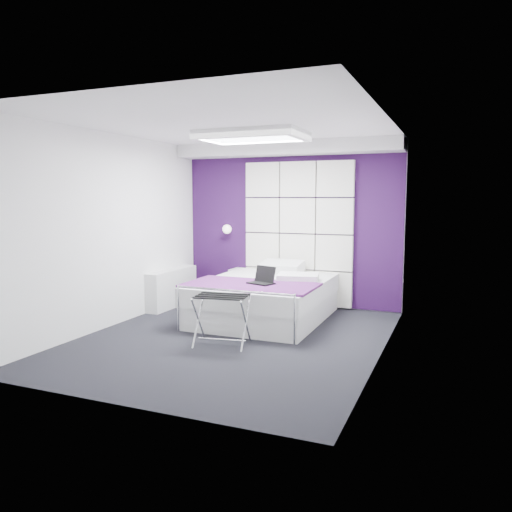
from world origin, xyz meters
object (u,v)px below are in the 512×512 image
Objects in this scene: bed at (265,297)px; nightstand at (244,271)px; wall_lamp at (228,229)px; radiator at (172,288)px; luggage_rack at (222,320)px; laptop at (262,279)px.

nightstand is at bearing 128.04° from bed.
bed is at bearing -51.96° from nightstand.
wall_lamp is at bearing 137.06° from bed.
radiator is 1.98× the size of luggage_rack.
nightstand is 2.45m from luggage_rack.
bed reaches higher than nightstand.
laptop reaches higher than bed.
wall_lamp is 2.75m from luggage_rack.
wall_lamp is 0.46× the size of laptop.
bed is at bearing -42.94° from wall_lamp.
luggage_rack is (0.73, -2.33, -0.24)m from nightstand.
luggage_rack is (1.04, -2.37, -0.92)m from wall_lamp.
laptop is (0.86, -1.37, 0.12)m from nightstand.
laptop reaches higher than luggage_rack.
wall_lamp is 0.34× the size of nightstand.
wall_lamp reaches higher than luggage_rack.
wall_lamp is 0.12× the size of radiator.
bed is at bearing 80.74° from luggage_rack.
radiator reaches higher than nightstand.
nightstand is at bearing 141.78° from laptop.
nightstand is at bearing 98.20° from luggage_rack.
luggage_rack is (1.68, -1.61, -0.00)m from radiator.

